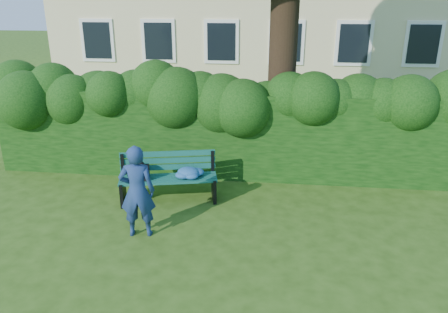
# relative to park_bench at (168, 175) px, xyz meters

# --- Properties ---
(ground) EXTENTS (80.00, 80.00, 0.00)m
(ground) POSITION_rel_park_bench_xyz_m (1.05, -0.69, -0.50)
(ground) COLOR #2A4811
(ground) RESTS_ON ground
(hedge) EXTENTS (10.00, 1.00, 1.80)m
(hedge) POSITION_rel_park_bench_xyz_m (1.05, 1.51, 0.40)
(hedge) COLOR black
(hedge) RESTS_ON ground
(park_bench) EXTENTS (1.86, 0.93, 0.89)m
(park_bench) POSITION_rel_park_bench_xyz_m (0.00, 0.00, 0.00)
(park_bench) COLOR #0E493A
(park_bench) RESTS_ON ground
(man_reading) EXTENTS (0.60, 0.45, 1.51)m
(man_reading) POSITION_rel_park_bench_xyz_m (-0.17, -1.29, 0.26)
(man_reading) COLOR navy
(man_reading) RESTS_ON ground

